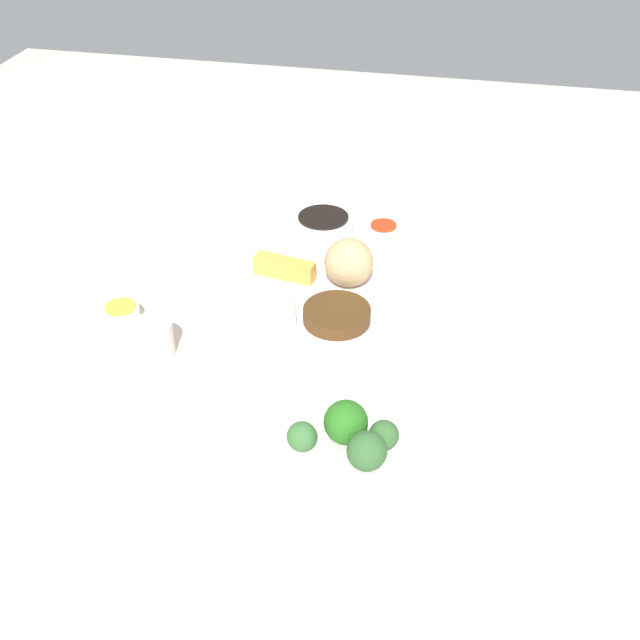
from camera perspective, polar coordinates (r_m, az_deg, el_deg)
The scene contains 18 objects.
tabletop at distance 1.26m, azimuth -0.30°, elevation 0.74°, with size 2.20×2.20×0.02m, color beige.
main_plate at distance 1.25m, azimuth -0.74°, elevation 1.30°, with size 0.29×0.29×0.02m, color white.
rice_scoop at distance 1.26m, azimuth 2.08°, elevation 4.14°, with size 0.08×0.08×0.08m, color tan.
spring_roll at distance 1.29m, azimuth -2.55°, elevation 3.74°, with size 0.10×0.03×0.03m, color gold.
crab_rangoon_wonton at distance 1.21m, azimuth -3.68°, elevation 0.77°, with size 0.08×0.08×0.01m, color beige.
stir_fry_heap at distance 1.19m, azimuth 1.22°, elevation 0.37°, with size 0.10×0.10×0.02m, color #4D3015.
broccoli_plate at distance 1.01m, azimuth 1.79°, elevation -8.82°, with size 0.22×0.22×0.01m, color white.
broccoli_floret_0 at distance 0.98m, azimuth -1.32°, elevation -8.34°, with size 0.04×0.04×0.04m, color #396F36.
broccoli_floret_1 at distance 0.99m, azimuth 1.86°, elevation -7.32°, with size 0.06×0.06×0.06m, color #286E1D.
broccoli_floret_2 at distance 0.96m, azimuth 3.38°, elevation -9.35°, with size 0.05×0.05×0.05m, color #346130.
broccoli_floret_3 at distance 0.99m, azimuth 4.60°, elevation -8.22°, with size 0.04×0.04×0.04m, color #366130.
soy_sauce_bowl at distance 1.43m, azimuth 0.23°, elevation 6.67°, with size 0.11×0.11×0.04m, color white.
soy_sauce_bowl_liquid at distance 1.42m, azimuth 0.24°, elevation 7.38°, with size 0.09×0.09×0.00m, color black.
sauce_ramekin_sweet_and_sour at distance 1.44m, azimuth 4.55°, elevation 6.31°, with size 0.06×0.06×0.02m, color white.
sauce_ramekin_sweet_and_sour_liquid at distance 1.43m, azimuth 4.58°, elevation 6.77°, with size 0.05×0.05×0.00m, color red.
sauce_ramekin_hot_mustard at distance 1.26m, azimuth -14.04°, elevation 0.42°, with size 0.06×0.06×0.02m, color white.
sauce_ramekin_hot_mustard_liquid at distance 1.25m, azimuth -14.13°, elevation 0.91°, with size 0.05×0.05×0.00m, color yellow.
teacup at distance 1.17m, azimuth -11.90°, elevation -1.36°, with size 0.06×0.06×0.05m, color white.
Camera 1 is at (-1.01, -0.22, 0.74)m, focal length 44.65 mm.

